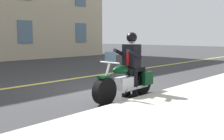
% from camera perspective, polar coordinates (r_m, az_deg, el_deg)
% --- Properties ---
extents(ground_plane, '(80.00, 80.00, 0.00)m').
position_cam_1_polar(ground_plane, '(7.91, -3.15, -4.16)').
color(ground_plane, '#333335').
extents(lane_center_stripe, '(60.00, 0.16, 0.01)m').
position_cam_1_polar(lane_center_stripe, '(9.45, -11.39, -2.35)').
color(lane_center_stripe, '#E5DB4C').
rests_on(lane_center_stripe, ground_plane).
extents(motorcycle_main, '(2.22, 0.65, 1.26)m').
position_cam_1_polar(motorcycle_main, '(6.52, 3.41, -2.64)').
color(motorcycle_main, black).
rests_on(motorcycle_main, ground_plane).
extents(rider_main, '(0.64, 0.56, 1.74)m').
position_cam_1_polar(rider_main, '(6.59, 4.45, 2.59)').
color(rider_main, black).
rests_on(rider_main, ground_plane).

